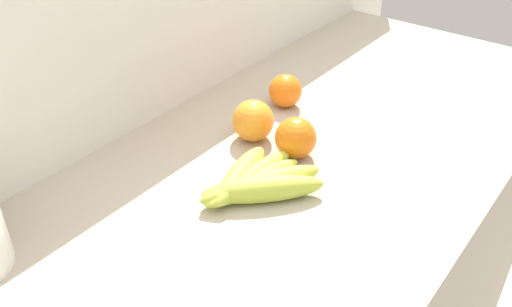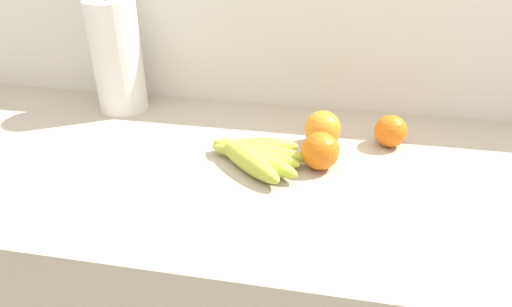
% 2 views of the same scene
% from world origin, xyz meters
% --- Properties ---
extents(wall_back, '(2.19, 0.06, 1.30)m').
position_xyz_m(wall_back, '(0.00, 0.35, 0.65)').
color(wall_back, silver).
rests_on(wall_back, ground).
extents(banana_bunch, '(0.21, 0.18, 0.04)m').
position_xyz_m(banana_bunch, '(0.00, 0.01, 0.93)').
color(banana_bunch, '#B0C13F').
rests_on(banana_bunch, counter).
extents(orange_center, '(0.07, 0.07, 0.07)m').
position_xyz_m(orange_center, '(0.28, 0.14, 0.95)').
color(orange_center, orange).
rests_on(orange_center, counter).
extents(orange_right, '(0.08, 0.08, 0.08)m').
position_xyz_m(orange_right, '(0.13, 0.11, 0.95)').
color(orange_right, orange).
rests_on(orange_right, counter).
extents(orange_front, '(0.08, 0.08, 0.08)m').
position_xyz_m(orange_front, '(0.13, 0.02, 0.95)').
color(orange_front, orange).
rests_on(orange_front, counter).
extents(paper_towel_roll, '(0.12, 0.12, 0.30)m').
position_xyz_m(paper_towel_roll, '(-0.38, 0.22, 1.05)').
color(paper_towel_roll, white).
rests_on(paper_towel_roll, counter).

